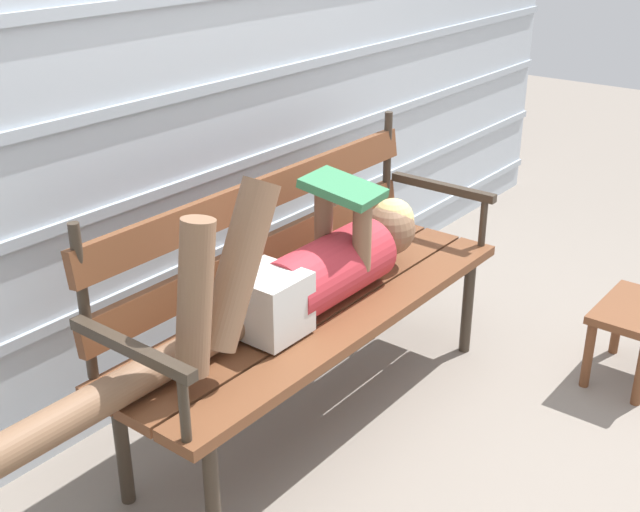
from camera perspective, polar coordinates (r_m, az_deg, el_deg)
name	(u,v)px	position (r m, az deg, el deg)	size (l,w,h in m)	color
ground_plane	(362,433)	(2.87, 2.95, -12.33)	(12.00, 12.00, 0.00)	gray
house_siding	(185,45)	(2.85, -9.49, 14.43)	(5.50, 0.08, 2.48)	#B2BCC6
park_bench	(304,286)	(2.74, -1.16, -2.12)	(1.62, 0.50, 0.91)	brown
reclining_person	(298,276)	(2.58, -1.56, -1.44)	(1.71, 0.27, 0.56)	#B72D38
footstool	(633,322)	(3.26, 21.11, -4.34)	(0.39, 0.24, 0.30)	brown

